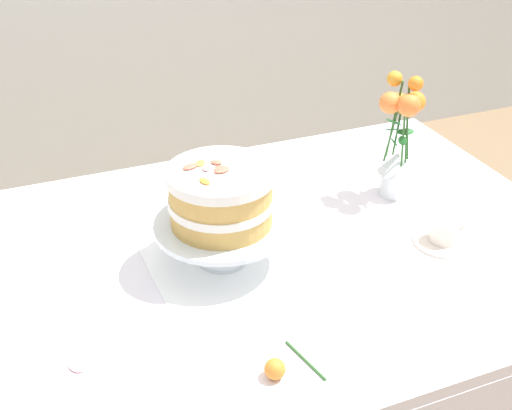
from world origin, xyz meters
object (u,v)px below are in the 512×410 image
dining_table (282,285)px  teacup (444,235)px  flower_vase (399,140)px  cake_stand (222,229)px  layer_cake (221,196)px  fallen_rose (276,368)px

dining_table → teacup: (0.35, -0.10, 0.12)m
flower_vase → teacup: 0.27m
teacup → cake_stand: bearing=166.1°
dining_table → flower_vase: size_ratio=4.34×
dining_table → layer_cake: 0.29m
cake_stand → layer_cake: bearing=159.7°
flower_vase → dining_table: bearing=-160.1°
dining_table → fallen_rose: fallen_rose is taller
dining_table → cake_stand: size_ratio=4.83×
flower_vase → fallen_rose: (-0.53, -0.47, -0.14)m
dining_table → cake_stand: 0.22m
dining_table → flower_vase: 0.46m
cake_stand → teacup: 0.51m
fallen_rose → flower_vase: bearing=41.7°
dining_table → teacup: teacup is taller
cake_stand → dining_table: bearing=-7.7°
dining_table → fallen_rose: bearing=-115.6°
layer_cake → dining_table: bearing=-7.7°
flower_vase → teacup: bearing=-93.4°
flower_vase → fallen_rose: bearing=-138.3°
layer_cake → flower_vase: bearing=12.8°
cake_stand → layer_cake: (-0.00, 0.00, 0.08)m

